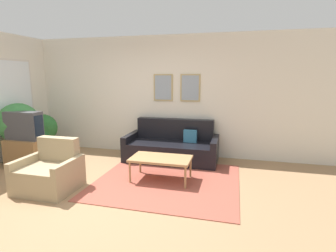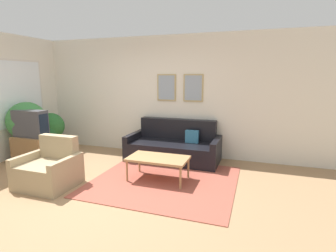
{
  "view_description": "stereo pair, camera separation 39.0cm",
  "coord_description": "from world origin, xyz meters",
  "px_view_note": "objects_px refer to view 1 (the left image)",
  "views": [
    {
      "loc": [
        1.95,
        -3.37,
        1.8
      ],
      "look_at": [
        0.7,
        1.47,
        0.85
      ],
      "focal_mm": 28.0,
      "sensor_mm": 36.0,
      "label": 1
    },
    {
      "loc": [
        2.32,
        -3.26,
        1.8
      ],
      "look_at": [
        0.7,
        1.47,
        0.85
      ],
      "focal_mm": 28.0,
      "sensor_mm": 36.0,
      "label": 2
    }
  ],
  "objects_px": {
    "tv": "(24,126)",
    "potted_plant_tall": "(19,124)",
    "coffee_table": "(161,159)",
    "armchair": "(50,173)",
    "couch": "(172,147)"
  },
  "relations": [
    {
      "from": "potted_plant_tall",
      "to": "couch",
      "type": "bearing_deg",
      "value": 15.92
    },
    {
      "from": "tv",
      "to": "coffee_table",
      "type": "bearing_deg",
      "value": -0.44
    },
    {
      "from": "potted_plant_tall",
      "to": "coffee_table",
      "type": "bearing_deg",
      "value": -5.11
    },
    {
      "from": "armchair",
      "to": "potted_plant_tall",
      "type": "bearing_deg",
      "value": 143.78
    },
    {
      "from": "armchair",
      "to": "potted_plant_tall",
      "type": "distance_m",
      "value": 1.98
    },
    {
      "from": "tv",
      "to": "potted_plant_tall",
      "type": "distance_m",
      "value": 0.46
    },
    {
      "from": "couch",
      "to": "coffee_table",
      "type": "xyz_separation_m",
      "value": [
        0.08,
        -1.17,
        0.09
      ]
    },
    {
      "from": "couch",
      "to": "armchair",
      "type": "bearing_deg",
      "value": -128.21
    },
    {
      "from": "couch",
      "to": "armchair",
      "type": "height_order",
      "value": "couch"
    },
    {
      "from": "coffee_table",
      "to": "armchair",
      "type": "height_order",
      "value": "armchair"
    },
    {
      "from": "couch",
      "to": "potted_plant_tall",
      "type": "height_order",
      "value": "potted_plant_tall"
    },
    {
      "from": "couch",
      "to": "armchair",
      "type": "relative_size",
      "value": 2.24
    },
    {
      "from": "tv",
      "to": "armchair",
      "type": "bearing_deg",
      "value": -34.54
    },
    {
      "from": "couch",
      "to": "tv",
      "type": "bearing_deg",
      "value": -157.19
    },
    {
      "from": "coffee_table",
      "to": "armchair",
      "type": "xyz_separation_m",
      "value": [
        -1.63,
        -0.8,
        -0.11
      ]
    }
  ]
}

